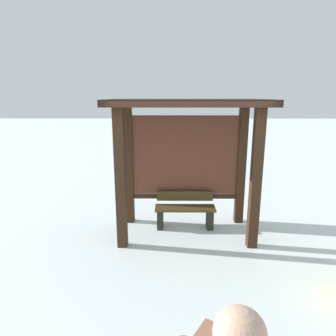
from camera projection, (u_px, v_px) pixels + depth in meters
name	position (u px, v px, depth m)	size (l,w,h in m)	color
ground_plane	(185.00, 232.00, 5.77)	(60.00, 60.00, 0.00)	silver
bus_shelter	(186.00, 136.00, 5.47)	(2.78, 1.57, 2.52)	#352115
bench_left_inside	(185.00, 211.00, 5.93)	(1.19, 0.35, 0.72)	#443519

